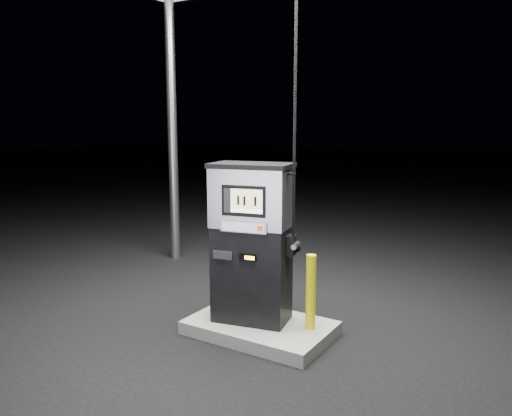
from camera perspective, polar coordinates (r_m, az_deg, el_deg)
The scene contains 5 objects.
ground at distance 5.92m, azimuth 0.49°, elevation -14.20°, with size 80.00×80.00×0.00m, color black.
pump_island at distance 5.89m, azimuth 0.49°, elevation -13.53°, with size 1.60×1.00×0.15m, color slate.
fuel_dispenser at distance 5.64m, azimuth -0.46°, elevation -3.82°, with size 1.04×0.71×3.76m.
bollard_left at distance 5.97m, azimuth -4.71°, elevation -7.91°, with size 0.12×0.12×0.89m, color yellow.
bollard_right at distance 5.58m, azimuth 6.27°, elevation -9.52°, with size 0.11×0.11×0.84m, color yellow.
Camera 1 is at (2.82, -4.63, 2.39)m, focal length 35.00 mm.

